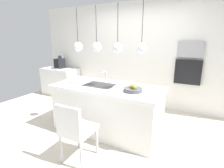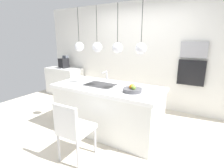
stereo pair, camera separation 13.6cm
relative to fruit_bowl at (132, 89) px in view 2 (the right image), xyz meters
The scene contains 15 objects.
floor 1.08m from the fruit_bowl, 169.82° to the left, with size 6.60×6.60×0.00m, color beige.
back_wall 1.86m from the fruit_bowl, 107.02° to the left, with size 6.00×0.10×2.60m, color silver.
kitchen_island 0.73m from the fruit_bowl, 169.82° to the left, with size 1.98×0.91×0.89m.
sink_basin 0.71m from the fruit_bowl, behind, with size 0.56×0.40×0.02m, color #2D2D30.
faucet 0.77m from the fruit_bowl, 156.09° to the left, with size 0.02×0.17×0.22m.
fruit_bowl is the anchor object (origin of this frame).
side_counter 3.28m from the fruit_bowl, 154.88° to the left, with size 1.10×0.60×0.83m, color white.
coffee_machine 3.23m from the fruit_bowl, 154.71° to the left, with size 0.20×0.35×0.38m.
microwave 1.89m from the fruit_bowl, 68.09° to the left, with size 0.54×0.08×0.34m, color #9E9EA3.
oven 1.81m from the fruit_bowl, 68.09° to the left, with size 0.56×0.08×0.56m, color black.
chair_near 1.07m from the fruit_bowl, 121.34° to the right, with size 0.42×0.47×0.89m.
pendant_light_left 1.32m from the fruit_bowl, behind, with size 0.17×0.17×0.77m.
pendant_light_center_left 0.98m from the fruit_bowl, behind, with size 0.17×0.17×0.77m.
pendant_light_center_right 0.73m from the fruit_bowl, 163.80° to the left, with size 0.17×0.17×0.77m.
pendant_light_right 0.65m from the fruit_bowl, 50.92° to the left, with size 0.17×0.17×0.77m.
Camera 2 is at (1.57, -2.51, 1.71)m, focal length 27.37 mm.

